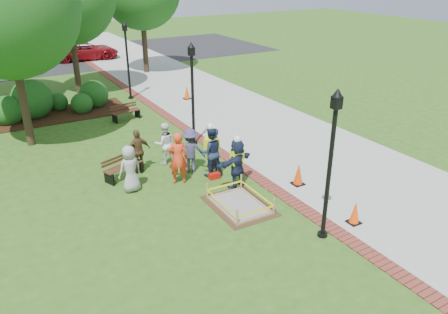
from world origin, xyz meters
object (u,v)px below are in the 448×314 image
bench_near (124,171)px  hivis_worker_c (211,150)px  lamp_near (331,155)px  hivis_worker_a (237,162)px  cone_front (355,213)px  wet_concrete_pad (239,200)px  hivis_worker_b (213,150)px

bench_near → hivis_worker_c: hivis_worker_c is taller
lamp_near → hivis_worker_a: (-0.48, 3.79, -1.55)m
cone_front → wet_concrete_pad: bearing=132.9°
wet_concrete_pad → hivis_worker_c: (0.30, 2.40, 0.75)m
wet_concrete_pad → hivis_worker_c: 2.53m
bench_near → lamp_near: 7.68m
bench_near → hivis_worker_a: (3.14, -2.61, 0.67)m
lamp_near → hivis_worker_a: bearing=97.3°
bench_near → cone_front: bench_near is taller
wet_concrete_pad → bench_near: 4.55m
bench_near → hivis_worker_c: size_ratio=0.78×
bench_near → hivis_worker_a: size_ratio=0.83×
hivis_worker_a → hivis_worker_b: size_ratio=0.97×
bench_near → lamp_near: lamp_near is taller
bench_near → hivis_worker_c: bearing=-26.8°
bench_near → cone_front: 8.02m
lamp_near → wet_concrete_pad: bearing=113.6°
hivis_worker_b → hivis_worker_a: bearing=-77.4°
cone_front → hivis_worker_a: hivis_worker_a is taller
lamp_near → hivis_worker_c: lamp_near is taller
hivis_worker_b → hivis_worker_c: 0.09m
bench_near → hivis_worker_c: 3.21m
bench_near → cone_front: (4.87, -6.37, 0.10)m
hivis_worker_b → hivis_worker_c: (-0.08, 0.01, 0.03)m
bench_near → lamp_near: bearing=-60.5°
wet_concrete_pad → bench_near: size_ratio=1.50×
wet_concrete_pad → bench_near: bearing=123.2°
cone_front → hivis_worker_b: hivis_worker_b is taller
lamp_near → hivis_worker_c: size_ratio=2.14×
bench_near → lamp_near: size_ratio=0.36×
lamp_near → hivis_worker_b: bearing=98.6°
cone_front → hivis_worker_a: (-1.73, 3.76, 0.57)m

